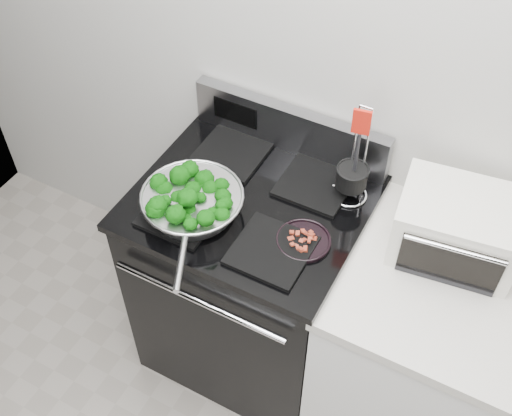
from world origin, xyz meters
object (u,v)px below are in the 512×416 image
Objects in this scene: utensil_holder at (351,182)px; toaster_oven at (457,227)px; skillet at (192,202)px; bacon_plate at (304,238)px; gas_range at (251,278)px.

utensil_holder reaches higher than toaster_oven.
skillet is 2.88× the size of bacon_plate.
bacon_plate is (0.24, -0.09, 0.48)m from gas_range.
gas_range reaches higher than skillet.
bacon_plate is (0.38, 0.06, -0.04)m from skillet.
toaster_oven reaches higher than bacon_plate.
skillet is at bearing -152.51° from utensil_holder.
gas_range is 2.90× the size of utensil_holder.
gas_range is 0.56m from skillet.
bacon_plate is 0.44× the size of toaster_oven.
bacon_plate is 0.46× the size of utensil_holder.
toaster_oven reaches higher than skillet.
skillet is 1.26× the size of toaster_oven.
gas_range is 0.63m from utensil_holder.
skillet is at bearing -132.57° from gas_range.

